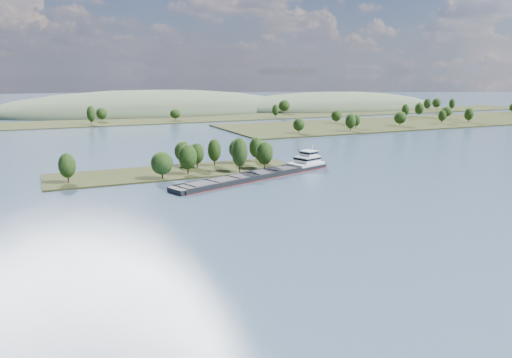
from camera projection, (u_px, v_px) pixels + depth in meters
name	position (u px, v px, depth m)	size (l,w,h in m)	color
ground	(227.00, 209.00, 148.75)	(1800.00, 1800.00, 0.00)	#35455C
tree_island	(192.00, 162.00, 203.15)	(100.00, 32.09, 15.18)	black
right_bank	(418.00, 121.00, 400.33)	(320.00, 90.00, 14.12)	black
back_shoreline	(117.00, 121.00, 402.73)	(900.00, 60.00, 15.73)	black
hill_east	(334.00, 108.00, 564.34)	(260.00, 140.00, 36.00)	#445439
hill_west	(152.00, 111.00, 512.27)	(320.00, 160.00, 44.00)	#445439
cargo_barge	(266.00, 173.00, 195.33)	(73.64, 33.23, 10.14)	black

